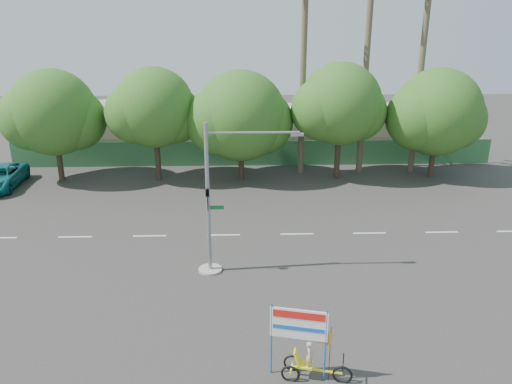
{
  "coord_description": "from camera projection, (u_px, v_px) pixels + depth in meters",
  "views": [
    {
      "loc": [
        -1.02,
        -16.84,
        11.17
      ],
      "look_at": [
        -0.33,
        5.04,
        3.5
      ],
      "focal_mm": 35.0,
      "sensor_mm": 36.0,
      "label": 1
    }
  ],
  "objects": [
    {
      "name": "ground",
      "position": [
        268.0,
        318.0,
        19.6
      ],
      "size": [
        120.0,
        120.0,
        0.0
      ],
      "primitive_type": "plane",
      "color": "#33302D",
      "rests_on": "ground"
    },
    {
      "name": "fence",
      "position": [
        254.0,
        153.0,
        39.55
      ],
      "size": [
        38.0,
        0.08,
        2.0
      ],
      "primitive_type": "cube",
      "color": "#336B3D",
      "rests_on": "ground"
    },
    {
      "name": "building_left",
      "position": [
        137.0,
        130.0,
        43.17
      ],
      "size": [
        12.0,
        8.0,
        4.0
      ],
      "primitive_type": "cube",
      "color": "#B4A68F",
      "rests_on": "ground"
    },
    {
      "name": "building_right",
      "position": [
        343.0,
        131.0,
        43.77
      ],
      "size": [
        14.0,
        8.0,
        3.6
      ],
      "primitive_type": "cube",
      "color": "#B4A68F",
      "rests_on": "ground"
    },
    {
      "name": "tree_far_left",
      "position": [
        53.0,
        115.0,
        34.59
      ],
      "size": [
        7.14,
        6.0,
        7.96
      ],
      "color": "#473828",
      "rests_on": "ground"
    },
    {
      "name": "tree_left",
      "position": [
        154.0,
        110.0,
        34.7
      ],
      "size": [
        6.66,
        5.6,
        8.07
      ],
      "color": "#473828",
      "rests_on": "ground"
    },
    {
      "name": "tree_center",
      "position": [
        240.0,
        118.0,
        35.08
      ],
      "size": [
        7.62,
        6.4,
        7.85
      ],
      "color": "#473828",
      "rests_on": "ground"
    },
    {
      "name": "tree_right",
      "position": [
        339.0,
        107.0,
        35.03
      ],
      "size": [
        6.9,
        5.8,
        8.36
      ],
      "color": "#473828",
      "rests_on": "ground"
    },
    {
      "name": "tree_far_right",
      "position": [
        437.0,
        115.0,
        35.43
      ],
      "size": [
        7.38,
        6.2,
        7.94
      ],
      "color": "#473828",
      "rests_on": "ground"
    },
    {
      "name": "palm_tall",
      "position": [
        369.0,
        28.0,
        34.77
      ],
      "size": [
        3.73,
        3.79,
        17.45
      ],
      "color": "#70604C",
      "rests_on": "ground"
    },
    {
      "name": "palm_mid",
      "position": [
        424.0,
        44.0,
        35.25
      ],
      "size": [
        3.73,
        3.79,
        15.45
      ],
      "color": "#70604C",
      "rests_on": "ground"
    },
    {
      "name": "palm_short",
      "position": [
        304.0,
        52.0,
        35.17
      ],
      "size": [
        3.73,
        3.79,
        14.45
      ],
      "color": "#70604C",
      "rests_on": "ground"
    },
    {
      "name": "traffic_signal",
      "position": [
        215.0,
        212.0,
        22.33
      ],
      "size": [
        4.72,
        1.1,
        7.0
      ],
      "color": "gray",
      "rests_on": "ground"
    },
    {
      "name": "trike_billboard",
      "position": [
        306.0,
        350.0,
        16.03
      ],
      "size": [
        2.65,
        0.98,
        2.66
      ],
      "rotation": [
        0.0,
        0.0,
        -0.24
      ],
      "color": "black",
      "rests_on": "ground"
    },
    {
      "name": "pickup_truck",
      "position": [
        0.0,
        177.0,
        34.43
      ],
      "size": [
        2.88,
        5.65,
        1.53
      ],
      "primitive_type": "imported",
      "rotation": [
        0.0,
        0.0,
        0.06
      ],
      "color": "#107376",
      "rests_on": "ground"
    }
  ]
}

